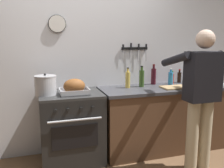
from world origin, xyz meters
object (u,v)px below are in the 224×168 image
Objects in this scene: stock_pot at (46,85)px; bottle_dish_soap at (171,78)px; bottle_hot_sauce at (172,79)px; cutting_board at (175,87)px; stove at (72,127)px; bottle_wine_red at (153,76)px; bottle_olive_oil at (142,78)px; person_cook at (201,92)px; roasting_pan at (74,87)px; bottle_cooking_oil at (128,79)px; bottle_soy_sauce at (179,77)px.

bottle_dish_soap is (1.73, 0.08, -0.01)m from stock_pot.
stock_pot is 1.82m from bottle_hot_sauce.
stock_pot is at bearing 176.39° from cutting_board.
stove is 1.62m from bottle_hot_sauce.
bottle_wine_red is 1.01× the size of bottle_olive_oil.
roasting_pan is (-1.37, 0.57, 0.04)m from person_cook.
bottle_dish_soap is (1.44, 0.07, 0.55)m from stove.
bottle_cooking_oil is at bearing -163.53° from bottle_wine_red.
bottle_cooking_oil reaches higher than roasting_pan.
stove is 2.50× the size of cutting_board.
person_cook reaches higher than bottle_dish_soap.
cutting_board is 1.23× the size of bottle_olive_oil.
cutting_board is 1.86× the size of bottle_hot_sauce.
bottle_wine_red is at bearing 14.54° from roasting_pan.
roasting_pan is 1.82× the size of bottle_hot_sauce.
stock_pot is 2.00m from bottle_soy_sauce.
bottle_soy_sauce is at bearing 24.41° from bottle_hot_sauce.
bottle_wine_red is at bearing -178.22° from bottle_soy_sauce.
stove is at bearing 76.19° from person_cook.
bottle_cooking_oil is 1.13× the size of bottle_dish_soap.
roasting_pan is at bearing -168.79° from bottle_soy_sauce.
bottle_hot_sauce reaches higher than stove.
roasting_pan is at bearing -165.46° from bottle_wine_red.
bottle_cooking_oil is 0.73m from bottle_hot_sauce.
person_cook reaches higher than bottle_wine_red.
bottle_hot_sauce is 0.66× the size of bottle_olive_oil.
bottle_olive_oil reaches higher than cutting_board.
roasting_pan is at bearing 78.60° from person_cook.
roasting_pan is 1.50m from bottle_hot_sauce.
roasting_pan is at bearing -173.65° from bottle_dish_soap.
bottle_hot_sauce is (0.27, -0.06, -0.04)m from bottle_wine_red.
bottle_cooking_oil reaches higher than bottle_hot_sauce.
bottle_wine_red is at bearing 8.63° from stock_pot.
stock_pot is 1.05× the size of bottle_dish_soap.
cutting_board is 0.46m from bottle_soy_sauce.
person_cook is 1.48m from roasting_pan.
stove is at bearing -174.08° from bottle_olive_oil.
cutting_board is 0.39m from bottle_wine_red.
person_cook is 1.82m from stock_pot.
person_cook reaches higher than bottle_hot_sauce.
bottle_hot_sauce is 0.52m from bottle_olive_oil.
bottle_olive_oil is at bearing -168.71° from bottle_soy_sauce.
bottle_cooking_oil is 0.65m from bottle_dish_soap.
roasting_pan reaches higher than cutting_board.
person_cook is at bearing -22.53° from roasting_pan.
person_cook is 8.14× the size of bottle_soy_sauce.
roasting_pan is at bearing -166.63° from bottle_cooking_oil.
person_cook is 5.68× the size of bottle_olive_oil.
stock_pot is at bearing 166.37° from roasting_pan.
person_cook reaches higher than roasting_pan.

